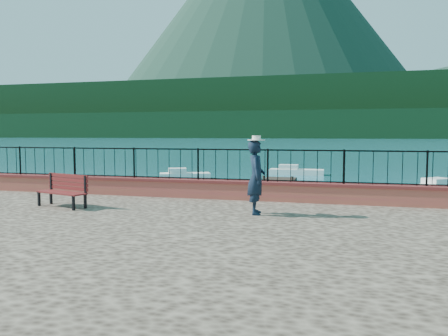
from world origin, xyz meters
The scene contains 14 objects.
ground centered at (0.00, 0.00, 0.00)m, with size 2000.00×2000.00×0.00m, color #19596B.
parapet centered at (0.00, 3.70, 1.49)m, with size 28.00×0.46×0.58m, color #AC3E3E.
railing centered at (0.00, 3.70, 2.25)m, with size 27.00×0.05×0.95m, color black.
dock centered at (-2.00, 12.00, 0.15)m, with size 2.00×16.00×0.30m, color #2D231C.
far_forest centered at (0.00, 300.00, 9.00)m, with size 900.00×60.00×18.00m, color black.
foothills centered at (0.00, 360.00, 22.00)m, with size 900.00×120.00×44.00m, color black.
volcano centered at (-120.00, 700.00, 190.00)m, with size 560.00×560.00×380.00m, color #142D23.
park_bench centered at (-5.57, 1.12, 1.47)m, with size 1.68×0.96×0.89m.
person centered at (-0.22, 1.45, 2.12)m, with size 0.67×0.44×1.85m, color black.
hat centered at (-0.22, 1.45, 3.11)m, with size 0.44×0.44×0.12m, color white.
boat_1 centered at (4.68, 12.53, 0.40)m, with size 4.04×1.30×0.80m, color silver.
boat_2 centered at (7.36, 17.18, 0.40)m, with size 3.74×1.30×0.80m, color silver.
boat_3 centered at (-8.85, 19.77, 0.40)m, with size 3.52×1.30×0.80m, color silver.
boat_4 centered at (-1.53, 25.10, 0.40)m, with size 4.18×1.30×0.80m, color silver.
Camera 1 is at (1.82, -9.23, 3.22)m, focal length 35.00 mm.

